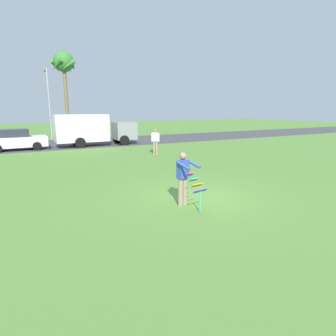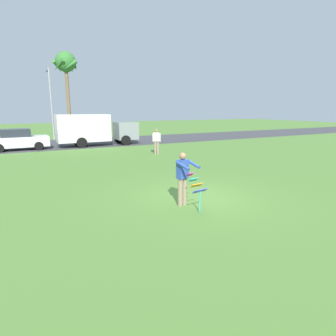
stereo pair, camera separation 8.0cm
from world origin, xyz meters
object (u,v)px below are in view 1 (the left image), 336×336
Objects in this scene: kite_held at (197,186)px; parked_truck_grey_van at (92,129)px; palm_tree_right_near at (64,66)px; person_walker_near at (155,141)px; parked_car_white at (16,140)px; streetlight_pole at (49,99)px; person_kite_flyer at (183,177)px.

parked_truck_grey_van is at bearing 87.04° from kite_held.
palm_tree_right_near reaches higher than person_walker_near.
kite_held is 0.17× the size of parked_truck_grey_van.
person_walker_near reaches higher than kite_held.
parked_car_white is at bearing -179.99° from parked_truck_grey_van.
kite_held is 17.84m from parked_car_white.
parked_truck_grey_van is at bearing 0.01° from parked_car_white.
parked_car_white is 0.47× the size of palm_tree_right_near.
palm_tree_right_near reaches higher than parked_car_white.
person_walker_near is at bearing -69.67° from streetlight_pole.
person_walker_near is (3.30, -15.22, -6.58)m from palm_tree_right_near.
person_walker_near is (3.65, 10.54, 0.16)m from kite_held.
parked_car_white is 8.63m from streetlight_pole.
kite_held is at bearing -78.89° from person_kite_flyer.
kite_held is 17.22m from parked_truck_grey_van.
person_kite_flyer is at bearing -91.07° from palm_tree_right_near.
parked_truck_grey_van is 8.11m from streetlight_pole.
streetlight_pole reaches higher than parked_car_white.
streetlight_pole is at bearing 93.36° from person_kite_flyer.
person_walker_near is (3.77, 9.93, -0.02)m from person_kite_flyer.
kite_held is 0.27× the size of parked_car_white.
parked_car_white reaches higher than kite_held.
person_kite_flyer is at bearing -110.79° from person_walker_near.
kite_held is at bearing -109.10° from person_walker_near.
kite_held is 26.63m from palm_tree_right_near.
streetlight_pole is (-1.52, 24.49, 3.23)m from kite_held.
palm_tree_right_near reaches higher than kite_held.
parked_truck_grey_van is (1.01, 16.58, 0.46)m from person_kite_flyer.
person_kite_flyer is 24.12m from streetlight_pole.
palm_tree_right_near reaches higher than parked_truck_grey_van.
parked_car_white is 10.75m from person_walker_near.
person_kite_flyer is 16.62m from parked_truck_grey_van.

